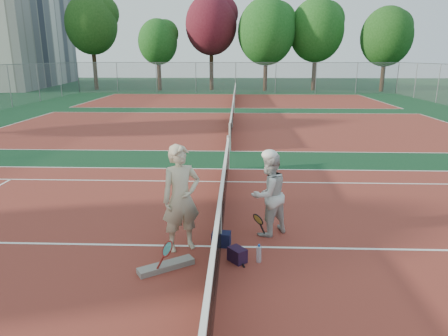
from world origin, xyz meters
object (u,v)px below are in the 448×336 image
(racket_spare, at_px, (238,254))
(sports_bag_purple, at_px, (237,255))
(net_main, at_px, (220,222))
(player_b, at_px, (268,194))
(sports_bag_navy, at_px, (221,239))
(racket_red, at_px, (168,257))
(racket_black_held, at_px, (258,226))
(player_a, at_px, (181,198))
(apartment_block, at_px, (9,23))
(water_bottle, at_px, (259,254))

(racket_spare, relative_size, sports_bag_purple, 1.90)
(net_main, xyz_separation_m, player_b, (0.93, 0.63, 0.34))
(sports_bag_purple, bearing_deg, sports_bag_navy, 116.86)
(racket_red, relative_size, racket_black_held, 0.96)
(racket_black_held, bearing_deg, player_b, -171.01)
(player_a, distance_m, racket_black_held, 1.67)
(sports_bag_navy, bearing_deg, racket_red, -131.80)
(net_main, relative_size, player_b, 6.46)
(racket_spare, distance_m, sports_bag_purple, 0.26)
(racket_spare, xyz_separation_m, sports_bag_purple, (-0.02, -0.24, 0.11))
(racket_black_held, bearing_deg, sports_bag_navy, -20.33)
(racket_red, xyz_separation_m, sports_bag_purple, (1.17, 0.35, -0.13))
(player_a, xyz_separation_m, sports_bag_navy, (0.73, 0.13, -0.86))
(racket_black_held, height_order, racket_spare, racket_black_held)
(net_main, distance_m, sports_bag_purple, 0.75)
(apartment_block, distance_m, water_bottle, 53.51)
(sports_bag_purple, bearing_deg, player_a, 155.38)
(player_a, height_order, sports_bag_purple, player_a)
(net_main, relative_size, player_a, 5.49)
(sports_bag_navy, bearing_deg, player_a, -169.59)
(racket_red, bearing_deg, racket_black_held, 1.69)
(player_b, bearing_deg, sports_bag_purple, 24.74)
(net_main, relative_size, racket_red, 21.12)
(racket_black_held, relative_size, sports_bag_purple, 1.72)
(player_a, xyz_separation_m, racket_spare, (1.06, -0.24, -0.99))
(racket_black_held, bearing_deg, apartment_block, -100.26)
(apartment_block, distance_m, player_b, 52.56)
(player_b, distance_m, racket_spare, 1.40)
(apartment_block, bearing_deg, racket_red, -58.84)
(sports_bag_purple, bearing_deg, racket_spare, 84.86)
(apartment_block, xyz_separation_m, player_a, (27.28, -44.08, -6.50))
(sports_bag_navy, bearing_deg, racket_spare, -48.38)
(racket_spare, height_order, sports_bag_navy, sports_bag_navy)
(apartment_block, bearing_deg, player_a, -58.25)
(net_main, bearing_deg, racket_red, -132.93)
(net_main, relative_size, sports_bag_purple, 34.68)
(player_b, height_order, sports_bag_purple, player_b)
(racket_spare, bearing_deg, player_a, 65.37)
(racket_spare, distance_m, water_bottle, 0.45)
(water_bottle, bearing_deg, sports_bag_purple, 179.16)
(sports_bag_purple, height_order, water_bottle, water_bottle)
(racket_spare, bearing_deg, apartment_block, 20.62)
(water_bottle, bearing_deg, racket_spare, 145.75)
(sports_bag_purple, bearing_deg, water_bottle, -0.84)
(net_main, relative_size, apartment_block, 0.50)
(net_main, xyz_separation_m, sports_bag_navy, (0.01, 0.05, -0.37))
(net_main, height_order, racket_red, net_main)
(player_a, distance_m, racket_spare, 1.47)
(player_a, bearing_deg, racket_spare, -40.31)
(sports_bag_navy, height_order, water_bottle, water_bottle)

